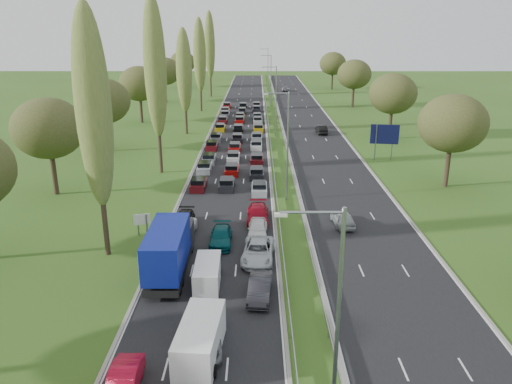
{
  "coord_description": "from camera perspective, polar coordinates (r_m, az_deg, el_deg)",
  "views": [
    {
      "loc": [
        1.2,
        -9.61,
        18.49
      ],
      "look_at": [
        1.08,
        41.26,
        1.5
      ],
      "focal_mm": 35.0,
      "sensor_mm": 36.0,
      "label": 1
    }
  ],
  "objects": [
    {
      "name": "direction_sign",
      "position": [
        73.88,
        14.48,
        6.23
      ],
      "size": [
        3.97,
        0.67,
        5.2
      ],
      "color": "gray",
      "rests_on": "ground"
    },
    {
      "name": "far_car_1",
      "position": [
        91.16,
        7.5,
        7.11
      ],
      "size": [
        1.78,
        4.67,
        1.52
      ],
      "primitive_type": "imported",
      "rotation": [
        0.0,
        0.0,
        3.18
      ],
      "color": "black",
      "rests_on": "far_carriageway"
    },
    {
      "name": "poplar_row",
      "position": [
        79.04,
        -9.38,
        13.8
      ],
      "size": [
        2.8,
        127.8,
        22.44
      ],
      "color": "#2D2116",
      "rests_on": "ground"
    },
    {
      "name": "woodland_right",
      "position": [
        80.34,
        16.88,
        9.96
      ],
      "size": [
        8.0,
        153.0,
        11.1
      ],
      "color": "#2D2116",
      "rests_on": "ground"
    },
    {
      "name": "near_car_2",
      "position": [
        46.32,
        -8.59,
        -4.28
      ],
      "size": [
        2.63,
        5.32,
        1.45
      ],
      "primitive_type": "imported",
      "rotation": [
        0.0,
        0.0,
        -0.04
      ],
      "color": "white",
      "rests_on": "near_carriageway"
    },
    {
      "name": "far_carriageway",
      "position": [
        94.48,
        6.29,
        7.07
      ],
      "size": [
        10.5,
        215.0,
        0.04
      ],
      "primitive_type": "cube",
      "color": "black",
      "rests_on": "ground"
    },
    {
      "name": "near_carriageway",
      "position": [
        94.01,
        -1.98,
        7.11
      ],
      "size": [
        10.5,
        215.0,
        0.04
      ],
      "primitive_type": "cube",
      "color": "black",
      "rests_on": "ground"
    },
    {
      "name": "woodland_left",
      "position": [
        76.64,
        -17.74,
        9.5
      ],
      "size": [
        8.0,
        166.0,
        11.1
      ],
      "color": "#2D2116",
      "rests_on": "ground"
    },
    {
      "name": "blue_lorry",
      "position": [
        39.39,
        -9.87,
        -6.42
      ],
      "size": [
        2.68,
        9.64,
        4.07
      ],
      "rotation": [
        0.0,
        0.0,
        0.01
      ],
      "color": "black",
      "rests_on": "near_carriageway"
    },
    {
      "name": "near_car_9",
      "position": [
        36.15,
        0.45,
        -10.91
      ],
      "size": [
        1.92,
        4.58,
        1.47
      ],
      "primitive_type": "imported",
      "rotation": [
        0.0,
        0.0,
        -0.08
      ],
      "color": "black",
      "rests_on": "near_carriageway"
    },
    {
      "name": "ground",
      "position": [
        91.56,
        2.21,
        6.8
      ],
      "size": [
        260.0,
        260.0,
        0.0
      ],
      "primitive_type": "plane",
      "color": "#345119",
      "rests_on": "ground"
    },
    {
      "name": "far_car_2",
      "position": [
        151.48,
        3.39,
        11.68
      ],
      "size": [
        2.37,
        4.8,
        1.31
      ],
      "primitive_type": "imported",
      "rotation": [
        0.0,
        0.0,
        3.1
      ],
      "color": "gray",
      "rests_on": "far_carriageway"
    },
    {
      "name": "lamp_columns",
      "position": [
        88.56,
        2.31,
        10.34
      ],
      "size": [
        0.18,
        140.18,
        12.0
      ],
      "color": "gray",
      "rests_on": "ground"
    },
    {
      "name": "white_van_rear",
      "position": [
        37.93,
        -5.54,
        -9.16
      ],
      "size": [
        1.82,
        4.64,
        1.86
      ],
      "rotation": [
        0.0,
        0.0,
        0.02
      ],
      "color": "white",
      "rests_on": "near_carriageway"
    },
    {
      "name": "white_van_front",
      "position": [
        30.59,
        -6.36,
        -16.17
      ],
      "size": [
        2.22,
        5.66,
        2.27
      ],
      "rotation": [
        0.0,
        0.0,
        -0.09
      ],
      "color": "white",
      "rests_on": "near_carriageway"
    },
    {
      "name": "near_car_6",
      "position": [
        31.35,
        -6.19,
        -16.12
      ],
      "size": [
        2.82,
        5.41,
        1.45
      ],
      "primitive_type": "imported",
      "rotation": [
        0.0,
        0.0,
        0.08
      ],
      "color": "slate",
      "rests_on": "near_carriageway"
    },
    {
      "name": "near_car_7",
      "position": [
        44.55,
        -4.04,
        -5.11
      ],
      "size": [
        1.94,
        4.74,
        1.37
      ],
      "primitive_type": "imported",
      "rotation": [
        0.0,
        0.0,
        0.0
      ],
      "color": "#05464C",
      "rests_on": "near_carriageway"
    },
    {
      "name": "near_car_12",
      "position": [
        45.95,
        0.18,
        -4.21
      ],
      "size": [
        1.91,
        4.46,
        1.5
      ],
      "primitive_type": "imported",
      "rotation": [
        0.0,
        0.0,
        -0.03
      ],
      "color": "white",
      "rests_on": "near_carriageway"
    },
    {
      "name": "near_car_11",
      "position": [
        49.39,
        0.21,
        -2.55
      ],
      "size": [
        2.19,
        5.25,
        1.52
      ],
      "primitive_type": "imported",
      "rotation": [
        0.0,
        0.0,
        -0.01
      ],
      "color": "maroon",
      "rests_on": "near_carriageway"
    },
    {
      "name": "far_car_0",
      "position": [
        49.17,
        9.9,
        -2.96
      ],
      "size": [
        2.07,
        4.47,
        1.48
      ],
      "primitive_type": "imported",
      "rotation": [
        0.0,
        0.0,
        3.22
      ],
      "color": "#A0A6A9",
      "rests_on": "far_carriageway"
    },
    {
      "name": "near_car_1",
      "position": [
        28.82,
        -14.94,
        -20.31
      ],
      "size": [
        1.57,
        4.32,
        1.42
      ],
      "primitive_type": "imported",
      "rotation": [
        0.0,
        0.0,
        0.02
      ],
      "color": "#B70B28",
      "rests_on": "near_carriageway"
    },
    {
      "name": "near_car_3",
      "position": [
        48.67,
        -8.29,
        -3.2
      ],
      "size": [
        1.93,
        4.61,
        1.33
      ],
      "primitive_type": "imported",
      "rotation": [
        0.0,
        0.0,
        -0.02
      ],
      "color": "black",
      "rests_on": "near_carriageway"
    },
    {
      "name": "near_car_10",
      "position": [
        41.5,
        0.24,
        -6.79
      ],
      "size": [
        2.96,
        5.68,
        1.53
      ],
      "primitive_type": "imported",
      "rotation": [
        0.0,
        0.0,
        -0.08
      ],
      "color": "silver",
      "rests_on": "near_carriageway"
    },
    {
      "name": "traffic_queue_fill",
      "position": [
        88.91,
        -2.11,
        6.74
      ],
      "size": [
        9.14,
        67.68,
        0.8
      ],
      "color": "#590F14",
      "rests_on": "ground"
    },
    {
      "name": "central_reservation",
      "position": [
        93.9,
        2.17,
        7.44
      ],
      "size": [
        2.36,
        215.0,
        0.32
      ],
      "color": "gray",
      "rests_on": "ground"
    },
    {
      "name": "info_sign",
      "position": [
        47.15,
        -12.89,
        -3.32
      ],
      "size": [
        1.46,
        0.54,
        2.1
      ],
      "color": "gray",
      "rests_on": "ground"
    }
  ]
}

